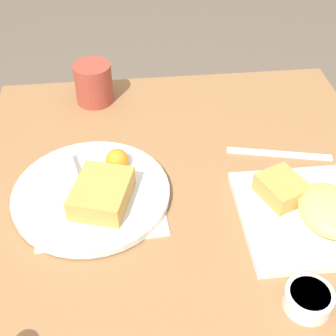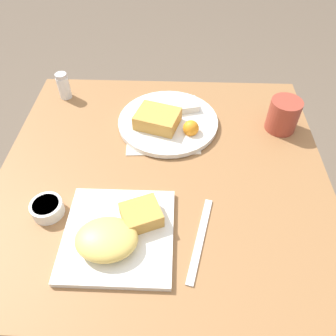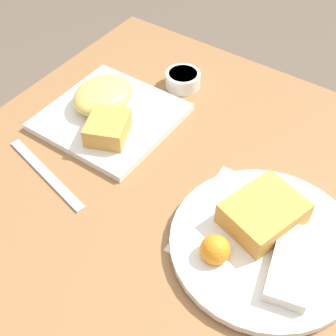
{
  "view_description": "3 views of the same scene",
  "coord_description": "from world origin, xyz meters",
  "px_view_note": "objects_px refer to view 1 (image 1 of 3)",
  "views": [
    {
      "loc": [
        -0.6,
        0.1,
        1.37
      ],
      "look_at": [
        0.02,
        0.04,
        0.81
      ],
      "focal_mm": 50.0,
      "sensor_mm": 36.0,
      "label": 1
    },
    {
      "loc": [
        0.03,
        -0.55,
        1.37
      ],
      "look_at": [
        0.01,
        -0.02,
        0.79
      ],
      "focal_mm": 35.0,
      "sensor_mm": 36.0,
      "label": 2
    },
    {
      "loc": [
        0.41,
        0.28,
        1.35
      ],
      "look_at": [
        -0.01,
        -0.01,
        0.81
      ],
      "focal_mm": 50.0,
      "sensor_mm": 36.0,
      "label": 3
    }
  ],
  "objects_px": {
    "plate_oval_far": "(93,191)",
    "coffee_mug": "(94,83)",
    "plate_square_near": "(312,210)",
    "sauce_ramekin": "(308,299)",
    "butter_knife": "(279,154)"
  },
  "relations": [
    {
      "from": "plate_oval_far",
      "to": "coffee_mug",
      "type": "relative_size",
      "value": 3.09
    },
    {
      "from": "plate_oval_far",
      "to": "butter_knife",
      "type": "xyz_separation_m",
      "value": [
        0.08,
        -0.37,
        -0.02
      ]
    },
    {
      "from": "plate_oval_far",
      "to": "coffee_mug",
      "type": "distance_m",
      "value": 0.32
    },
    {
      "from": "sauce_ramekin",
      "to": "butter_knife",
      "type": "xyz_separation_m",
      "value": [
        0.34,
        -0.06,
        -0.02
      ]
    },
    {
      "from": "plate_square_near",
      "to": "butter_knife",
      "type": "bearing_deg",
      "value": 1.63
    },
    {
      "from": "plate_oval_far",
      "to": "plate_square_near",
      "type": "bearing_deg",
      "value": -103.43
    },
    {
      "from": "sauce_ramekin",
      "to": "plate_oval_far",
      "type": "bearing_deg",
      "value": 50.88
    },
    {
      "from": "sauce_ramekin",
      "to": "butter_knife",
      "type": "relative_size",
      "value": 0.34
    },
    {
      "from": "plate_square_near",
      "to": "butter_knife",
      "type": "distance_m",
      "value": 0.17
    },
    {
      "from": "sauce_ramekin",
      "to": "coffee_mug",
      "type": "bearing_deg",
      "value": 28.57
    },
    {
      "from": "butter_knife",
      "to": "plate_oval_far",
      "type": "bearing_deg",
      "value": 25.7
    },
    {
      "from": "sauce_ramekin",
      "to": "coffee_mug",
      "type": "height_order",
      "value": "coffee_mug"
    },
    {
      "from": "plate_square_near",
      "to": "plate_oval_far",
      "type": "xyz_separation_m",
      "value": [
        0.09,
        0.38,
        -0.0
      ]
    },
    {
      "from": "plate_square_near",
      "to": "sauce_ramekin",
      "type": "relative_size",
      "value": 3.25
    },
    {
      "from": "butter_knife",
      "to": "coffee_mug",
      "type": "height_order",
      "value": "coffee_mug"
    }
  ]
}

